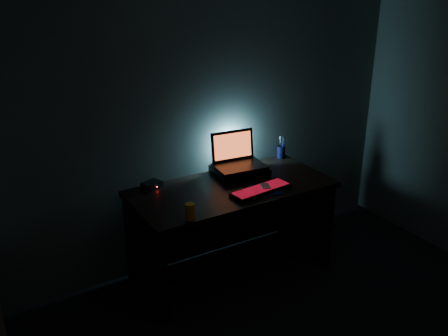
# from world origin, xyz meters

# --- Properties ---
(room) EXTENTS (3.50, 4.00, 2.50)m
(room) POSITION_xyz_m (0.00, 0.00, 1.25)
(room) COLOR black
(room) RESTS_ON ground
(desk) EXTENTS (1.50, 0.70, 0.75)m
(desk) POSITION_xyz_m (0.00, 1.67, 0.49)
(desk) COLOR black
(desk) RESTS_ON ground
(riser) EXTENTS (0.43, 0.34, 0.06)m
(riser) POSITION_xyz_m (0.17, 1.79, 0.78)
(riser) COLOR black
(riser) RESTS_ON desk
(laptop) EXTENTS (0.40, 0.32, 0.26)m
(laptop) POSITION_xyz_m (0.18, 1.84, 0.87)
(laptop) COLOR black
(laptop) RESTS_ON riser
(keyboard) EXTENTS (0.48, 0.20, 0.03)m
(keyboard) POSITION_xyz_m (0.13, 1.44, 0.76)
(keyboard) COLOR black
(keyboard) RESTS_ON desk
(mousepad) EXTENTS (0.27, 0.26, 0.00)m
(mousepad) POSITION_xyz_m (0.18, 1.45, 0.75)
(mousepad) COLOR navy
(mousepad) RESTS_ON desk
(mouse) EXTENTS (0.09, 0.11, 0.03)m
(mouse) POSITION_xyz_m (0.18, 1.45, 0.77)
(mouse) COLOR #99999F
(mouse) RESTS_ON mousepad
(pen_cup) EXTENTS (0.07, 0.07, 0.10)m
(pen_cup) POSITION_xyz_m (0.67, 1.92, 0.80)
(pen_cup) COLOR black
(pen_cup) RESTS_ON desk
(juice_glass) EXTENTS (0.08, 0.08, 0.11)m
(juice_glass) POSITION_xyz_m (-0.50, 1.32, 0.80)
(juice_glass) COLOR orange
(juice_glass) RESTS_ON desk
(router) EXTENTS (0.16, 0.15, 0.04)m
(router) POSITION_xyz_m (-0.52, 1.90, 0.77)
(router) COLOR black
(router) RESTS_ON desk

